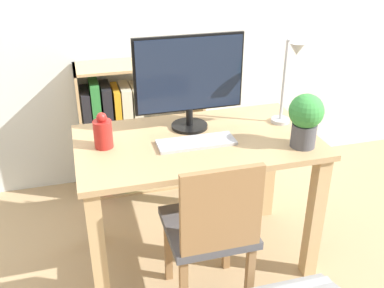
{
  "coord_description": "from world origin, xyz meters",
  "views": [
    {
      "loc": [
        -0.56,
        -1.93,
        1.75
      ],
      "look_at": [
        0.0,
        0.1,
        0.67
      ],
      "focal_mm": 42.0,
      "sensor_mm": 36.0,
      "label": 1
    }
  ],
  "objects_px": {
    "keyboard": "(196,142)",
    "bookshelf": "(120,131)",
    "vase": "(103,133)",
    "potted_plant": "(306,118)",
    "monitor": "(190,77)",
    "chair": "(212,228)",
    "desk_lamp": "(290,76)"
  },
  "relations": [
    {
      "from": "desk_lamp",
      "to": "chair",
      "type": "distance_m",
      "value": 0.86
    },
    {
      "from": "vase",
      "to": "chair",
      "type": "relative_size",
      "value": 0.21
    },
    {
      "from": "keyboard",
      "to": "vase",
      "type": "xyz_separation_m",
      "value": [
        -0.44,
        0.09,
        0.07
      ]
    },
    {
      "from": "vase",
      "to": "potted_plant",
      "type": "xyz_separation_m",
      "value": [
        0.93,
        -0.25,
        0.07
      ]
    },
    {
      "from": "keyboard",
      "to": "potted_plant",
      "type": "relative_size",
      "value": 1.45
    },
    {
      "from": "desk_lamp",
      "to": "keyboard",
      "type": "bearing_deg",
      "value": -171.64
    },
    {
      "from": "keyboard",
      "to": "potted_plant",
      "type": "distance_m",
      "value": 0.54
    },
    {
      "from": "chair",
      "to": "bookshelf",
      "type": "height_order",
      "value": "bookshelf"
    },
    {
      "from": "chair",
      "to": "bookshelf",
      "type": "bearing_deg",
      "value": 108.11
    },
    {
      "from": "monitor",
      "to": "potted_plant",
      "type": "height_order",
      "value": "monitor"
    },
    {
      "from": "monitor",
      "to": "vase",
      "type": "bearing_deg",
      "value": -166.54
    },
    {
      "from": "monitor",
      "to": "potted_plant",
      "type": "xyz_separation_m",
      "value": [
        0.47,
        -0.36,
        -0.13
      ]
    },
    {
      "from": "monitor",
      "to": "chair",
      "type": "bearing_deg",
      "value": -93.7
    },
    {
      "from": "monitor",
      "to": "bookshelf",
      "type": "bearing_deg",
      "value": 113.14
    },
    {
      "from": "potted_plant",
      "to": "desk_lamp",
      "type": "bearing_deg",
      "value": 85.23
    },
    {
      "from": "keyboard",
      "to": "monitor",
      "type": "bearing_deg",
      "value": 84.06
    },
    {
      "from": "monitor",
      "to": "keyboard",
      "type": "distance_m",
      "value": 0.33
    },
    {
      "from": "keyboard",
      "to": "vase",
      "type": "distance_m",
      "value": 0.45
    },
    {
      "from": "monitor",
      "to": "chair",
      "type": "relative_size",
      "value": 0.67
    },
    {
      "from": "monitor",
      "to": "potted_plant",
      "type": "bearing_deg",
      "value": -37.16
    },
    {
      "from": "keyboard",
      "to": "potted_plant",
      "type": "bearing_deg",
      "value": -17.91
    },
    {
      "from": "desk_lamp",
      "to": "vase",
      "type": "bearing_deg",
      "value": 179.23
    },
    {
      "from": "bookshelf",
      "to": "monitor",
      "type": "bearing_deg",
      "value": -66.86
    },
    {
      "from": "desk_lamp",
      "to": "potted_plant",
      "type": "relative_size",
      "value": 1.72
    },
    {
      "from": "keyboard",
      "to": "chair",
      "type": "relative_size",
      "value": 0.46
    },
    {
      "from": "chair",
      "to": "vase",
      "type": "bearing_deg",
      "value": 142.75
    },
    {
      "from": "desk_lamp",
      "to": "potted_plant",
      "type": "xyz_separation_m",
      "value": [
        -0.02,
        -0.23,
        -0.13
      ]
    },
    {
      "from": "keyboard",
      "to": "desk_lamp",
      "type": "height_order",
      "value": "desk_lamp"
    },
    {
      "from": "monitor",
      "to": "bookshelf",
      "type": "distance_m",
      "value": 0.96
    },
    {
      "from": "keyboard",
      "to": "bookshelf",
      "type": "distance_m",
      "value": 1.0
    },
    {
      "from": "monitor",
      "to": "chair",
      "type": "xyz_separation_m",
      "value": [
        -0.03,
        -0.51,
        -0.56
      ]
    },
    {
      "from": "monitor",
      "to": "keyboard",
      "type": "relative_size",
      "value": 1.47
    }
  ]
}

